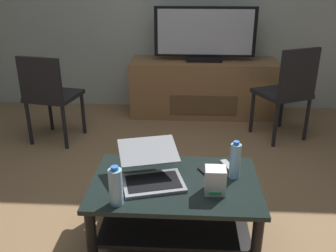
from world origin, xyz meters
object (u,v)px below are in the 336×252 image
at_px(tv_remote, 228,166).
at_px(media_cabinet, 203,88).
at_px(laptop, 151,170).
at_px(water_bottle_far, 116,187).
at_px(router_box, 215,180).
at_px(cell_phone, 208,172).
at_px(television, 205,35).
at_px(coffee_table, 175,199).
at_px(water_bottle_near, 235,160).
at_px(side_chair, 49,93).
at_px(dining_chair, 288,89).

bearing_deg(tv_remote, media_cabinet, 71.86).
height_order(laptop, water_bottle_far, water_bottle_far).
height_order(media_cabinet, tv_remote, media_cabinet).
xyz_separation_m(router_box, cell_phone, (-0.03, 0.22, -0.07)).
bearing_deg(television, cell_phone, -91.00).
height_order(laptop, tv_remote, laptop).
distance_m(coffee_table, router_box, 0.32).
bearing_deg(water_bottle_near, tv_remote, 102.15).
relative_size(coffee_table, water_bottle_near, 4.21).
bearing_deg(side_chair, tv_remote, -36.80).
bearing_deg(dining_chair, cell_phone, -119.71).
relative_size(water_bottle_near, cell_phone, 1.71).
distance_m(coffee_table, water_bottle_far, 0.46).
bearing_deg(side_chair, water_bottle_far, -59.75).
relative_size(dining_chair, router_box, 6.11).
bearing_deg(dining_chair, water_bottle_near, -114.21).
bearing_deg(router_box, television, 89.78).
xyz_separation_m(coffee_table, tv_remote, (0.33, 0.19, 0.14)).
relative_size(television, dining_chair, 1.20).
bearing_deg(coffee_table, side_chair, 132.40).
bearing_deg(laptop, tv_remote, 18.91).
relative_size(coffee_table, water_bottle_far, 4.42).
xyz_separation_m(media_cabinet, side_chair, (-1.49, -0.89, 0.18)).
bearing_deg(tv_remote, television, 71.89).
distance_m(dining_chair, tv_remote, 1.54).
relative_size(dining_chair, water_bottle_near, 3.91).
bearing_deg(water_bottle_near, media_cabinet, 93.13).
height_order(coffee_table, side_chair, side_chair).
distance_m(water_bottle_far, tv_remote, 0.78).
bearing_deg(laptop, side_chair, 129.32).
relative_size(media_cabinet, cell_phone, 11.86).
bearing_deg(water_bottle_far, dining_chair, 53.63).
bearing_deg(water_bottle_far, laptop, 59.05).
relative_size(dining_chair, cell_phone, 6.67).
relative_size(cell_phone, tv_remote, 0.88).
bearing_deg(media_cabinet, cell_phone, -90.99).
xyz_separation_m(water_bottle_far, tv_remote, (0.64, 0.43, -0.10)).
distance_m(media_cabinet, tv_remote, 2.08).
bearing_deg(side_chair, router_box, -44.88).
bearing_deg(television, water_bottle_near, -86.84).
distance_m(router_box, tv_remote, 0.31).
bearing_deg(water_bottle_far, cell_phone, 35.57).
bearing_deg(water_bottle_near, router_box, -125.88).
height_order(router_box, water_bottle_far, water_bottle_far).
height_order(television, tv_remote, television).
xyz_separation_m(television, laptop, (-0.38, -2.21, -0.45)).
bearing_deg(water_bottle_near, water_bottle_far, -154.16).
relative_size(side_chair, cell_phone, 6.23).
bearing_deg(cell_phone, side_chair, 110.21).
distance_m(water_bottle_far, cell_phone, 0.63).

